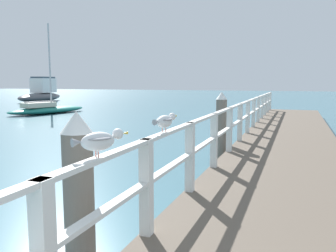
{
  "coord_description": "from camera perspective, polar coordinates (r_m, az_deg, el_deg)",
  "views": [
    {
      "loc": [
        0.21,
        0.73,
        2.03
      ],
      "look_at": [
        -2.27,
        7.36,
        1.12
      ],
      "focal_mm": 36.99,
      "sensor_mm": 36.0,
      "label": 1
    }
  ],
  "objects": [
    {
      "name": "seagull_foreground",
      "position": [
        2.78,
        -11.32,
        -2.3
      ],
      "size": [
        0.31,
        0.42,
        0.21
      ],
      "rotation": [
        0.0,
        0.0,
        5.69
      ],
      "color": "white",
      "rests_on": "pier_railing"
    },
    {
      "name": "pier_deck",
      "position": [
        10.52,
        19.07,
        -3.12
      ],
      "size": [
        2.66,
        22.18,
        0.4
      ],
      "primitive_type": "cube",
      "color": "brown",
      "rests_on": "ground_plane"
    },
    {
      "name": "dock_piling_near",
      "position": [
        3.36,
        -14.42,
        -12.67
      ],
      "size": [
        0.29,
        0.29,
        1.78
      ],
      "color": "#6B6056",
      "rests_on": "ground_plane"
    },
    {
      "name": "dock_piling_far",
      "position": [
        9.14,
        8.74,
        0.09
      ],
      "size": [
        0.29,
        0.29,
        1.78
      ],
      "color": "#6B6056",
      "rests_on": "ground_plane"
    },
    {
      "name": "boat_1",
      "position": [
        23.44,
        -19.33,
        2.67
      ],
      "size": [
        3.04,
        5.76,
        5.67
      ],
      "rotation": [
        0.0,
        0.0,
        -0.26
      ],
      "color": "#197266",
      "rests_on": "ground_plane"
    },
    {
      "name": "pier_railing",
      "position": [
        10.51,
        12.45,
        1.74
      ],
      "size": [
        0.12,
        20.7,
        1.04
      ],
      "color": "silver",
      "rests_on": "pier_deck"
    },
    {
      "name": "seagull_background",
      "position": [
        4.08,
        -0.52,
        0.88
      ],
      "size": [
        0.22,
        0.47,
        0.21
      ],
      "rotation": [
        0.0,
        0.0,
        6.08
      ],
      "color": "white",
      "rests_on": "pier_railing"
    },
    {
      "name": "boat_0",
      "position": [
        37.84,
        -20.14,
        5.08
      ],
      "size": [
        3.47,
        7.36,
        2.54
      ],
      "rotation": [
        0.0,
        0.0,
        0.18
      ],
      "color": "#4C4C51",
      "rests_on": "ground_plane"
    }
  ]
}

